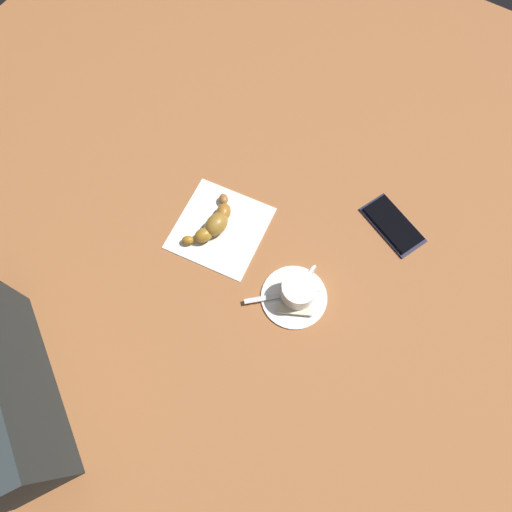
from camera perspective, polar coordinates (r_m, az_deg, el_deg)
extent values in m
plane|color=#A06136|center=(0.86, -0.35, 0.12)|extent=(1.80, 1.80, 0.00)
cylinder|color=white|center=(0.83, 4.90, -5.20)|extent=(0.12, 0.12, 0.01)
cylinder|color=white|center=(0.80, 5.43, -4.48)|extent=(0.06, 0.06, 0.05)
cylinder|color=black|center=(0.80, 5.47, -4.34)|extent=(0.05, 0.05, 0.00)
torus|color=white|center=(0.81, 6.88, -2.32)|extent=(0.01, 0.04, 0.04)
cube|color=silver|center=(0.82, 2.44, -5.20)|extent=(0.09, 0.08, 0.00)
ellipsoid|color=silver|center=(0.83, 7.31, -4.29)|extent=(0.03, 0.03, 0.01)
cube|color=beige|center=(0.81, 4.94, -6.85)|extent=(0.07, 0.05, 0.01)
cube|color=white|center=(0.88, -4.58, 3.63)|extent=(0.19, 0.19, 0.00)
ellipsoid|color=#A5701F|center=(0.87, -8.69, 2.02)|extent=(0.03, 0.03, 0.02)
ellipsoid|color=#A47423|center=(0.86, -6.69, 2.68)|extent=(0.04, 0.05, 0.03)
ellipsoid|color=olive|center=(0.86, -5.08, 4.08)|extent=(0.04, 0.05, 0.04)
ellipsoid|color=#A26926|center=(0.88, -4.17, 5.63)|extent=(0.04, 0.05, 0.03)
ellipsoid|color=#A26431|center=(0.90, -4.16, 7.26)|extent=(0.03, 0.03, 0.02)
cube|color=#1A1B32|center=(0.92, 17.10, 3.85)|extent=(0.15, 0.11, 0.01)
cube|color=black|center=(0.92, 17.18, 3.99)|extent=(0.13, 0.10, 0.00)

